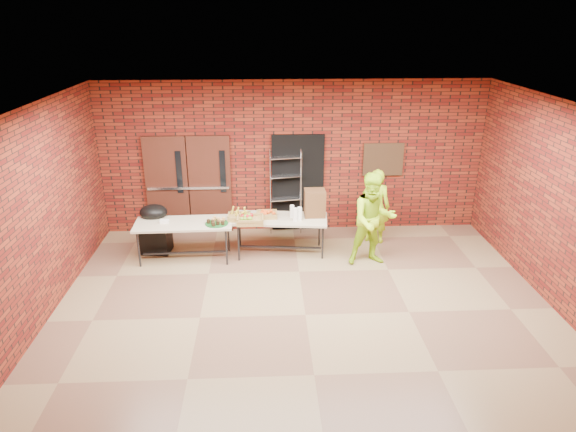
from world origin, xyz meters
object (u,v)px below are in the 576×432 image
at_px(coffee_dispenser, 315,203).
at_px(volunteer_woman, 376,206).
at_px(table_right, 280,221).
at_px(volunteer_man, 373,220).
at_px(covered_grill, 155,228).
at_px(wire_rack, 286,192).
at_px(table_left, 184,226).

height_order(coffee_dispenser, volunteer_woman, volunteer_woman).
xyz_separation_m(table_right, volunteer_man, (1.70, -0.52, 0.21)).
height_order(table_right, covered_grill, covered_grill).
distance_m(volunteer_woman, volunteer_man, 1.03).
distance_m(wire_rack, table_right, 1.09).
height_order(wire_rack, volunteer_man, wire_rack).
xyz_separation_m(wire_rack, volunteer_man, (1.54, -1.57, -0.02)).
bearing_deg(covered_grill, volunteer_man, -3.80).
distance_m(coffee_dispenser, volunteer_woman, 1.35).
distance_m(covered_grill, volunteer_woman, 4.42).
xyz_separation_m(coffee_dispenser, covered_grill, (-3.12, 0.09, -0.51)).
xyz_separation_m(covered_grill, volunteer_man, (4.14, -0.70, 0.39)).
bearing_deg(coffee_dispenser, table_left, -173.99).
relative_size(table_left, coffee_dispenser, 3.54).
xyz_separation_m(table_right, volunteer_woman, (1.96, 0.47, 0.10)).
relative_size(coffee_dispenser, volunteer_woman, 0.34).
bearing_deg(wire_rack, table_right, -107.22).
bearing_deg(coffee_dispenser, volunteer_man, -31.18).
bearing_deg(volunteer_man, covered_grill, 165.73).
relative_size(wire_rack, coffee_dispenser, 3.47).
bearing_deg(volunteer_man, coffee_dispenser, 144.18).
height_order(wire_rack, table_right, wire_rack).
bearing_deg(volunteer_woman, volunteer_man, 97.62).
xyz_separation_m(table_left, table_right, (1.83, 0.17, -0.01)).
bearing_deg(table_right, volunteer_man, -10.74).
height_order(wire_rack, covered_grill, wire_rack).
bearing_deg(volunteer_man, table_left, 169.63).
bearing_deg(table_right, coffee_dispenser, 14.54).
height_order(covered_grill, volunteer_man, volunteer_man).
bearing_deg(wire_rack, volunteer_man, -54.47).
bearing_deg(volunteer_woman, wire_rack, 4.30).
bearing_deg(coffee_dispenser, volunteer_woman, 16.06).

